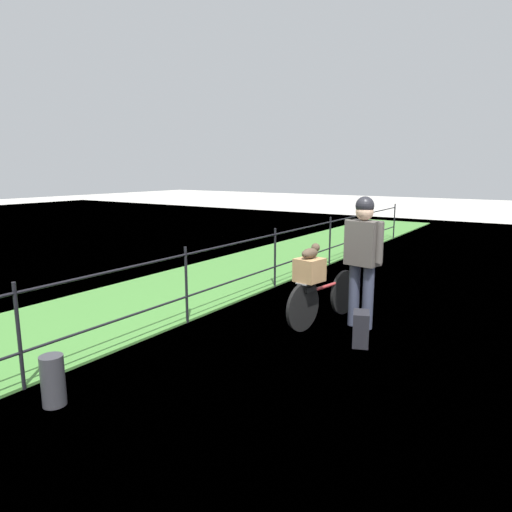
{
  "coord_description": "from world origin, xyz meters",
  "views": [
    {
      "loc": [
        -4.35,
        -1.87,
        2.01
      ],
      "look_at": [
        0.52,
        1.35,
        0.9
      ],
      "focal_mm": 32.13,
      "sensor_mm": 36.0,
      "label": 1
    }
  ],
  "objects_px": {
    "cyclist_person": "(363,251)",
    "terrier_dog": "(311,252)",
    "mooring_bollard": "(53,381)",
    "wooden_crate": "(309,270)",
    "bicycle_main": "(324,298)",
    "backpack_on_paving": "(361,329)"
  },
  "relations": [
    {
      "from": "backpack_on_paving",
      "to": "wooden_crate",
      "type": "bearing_deg",
      "value": 55.8
    },
    {
      "from": "wooden_crate",
      "to": "cyclist_person",
      "type": "bearing_deg",
      "value": -50.86
    },
    {
      "from": "backpack_on_paving",
      "to": "mooring_bollard",
      "type": "xyz_separation_m",
      "value": [
        -2.77,
        1.71,
        0.03
      ]
    },
    {
      "from": "wooden_crate",
      "to": "terrier_dog",
      "type": "bearing_deg",
      "value": -9.35
    },
    {
      "from": "mooring_bollard",
      "to": "terrier_dog",
      "type": "bearing_deg",
      "value": -17.67
    },
    {
      "from": "backpack_on_paving",
      "to": "mooring_bollard",
      "type": "distance_m",
      "value": 3.26
    },
    {
      "from": "wooden_crate",
      "to": "backpack_on_paving",
      "type": "xyz_separation_m",
      "value": [
        -0.18,
        -0.76,
        -0.57
      ]
    },
    {
      "from": "cyclist_person",
      "to": "terrier_dog",
      "type": "bearing_deg",
      "value": 127.71
    },
    {
      "from": "terrier_dog",
      "to": "mooring_bollard",
      "type": "xyz_separation_m",
      "value": [
        -2.98,
        0.95,
        -0.77
      ]
    },
    {
      "from": "bicycle_main",
      "to": "cyclist_person",
      "type": "relative_size",
      "value": 0.93
    },
    {
      "from": "bicycle_main",
      "to": "terrier_dog",
      "type": "bearing_deg",
      "value": 170.65
    },
    {
      "from": "bicycle_main",
      "to": "mooring_bollard",
      "type": "distance_m",
      "value": 3.44
    },
    {
      "from": "terrier_dog",
      "to": "wooden_crate",
      "type": "bearing_deg",
      "value": 170.65
    },
    {
      "from": "terrier_dog",
      "to": "cyclist_person",
      "type": "distance_m",
      "value": 0.66
    },
    {
      "from": "terrier_dog",
      "to": "mooring_bollard",
      "type": "height_order",
      "value": "terrier_dog"
    },
    {
      "from": "cyclist_person",
      "to": "mooring_bollard",
      "type": "height_order",
      "value": "cyclist_person"
    },
    {
      "from": "wooden_crate",
      "to": "cyclist_person",
      "type": "relative_size",
      "value": 0.19
    },
    {
      "from": "terrier_dog",
      "to": "cyclist_person",
      "type": "height_order",
      "value": "cyclist_person"
    },
    {
      "from": "bicycle_main",
      "to": "backpack_on_paving",
      "type": "xyz_separation_m",
      "value": [
        -0.51,
        -0.71,
        -0.13
      ]
    },
    {
      "from": "bicycle_main",
      "to": "backpack_on_paving",
      "type": "bearing_deg",
      "value": -125.97
    },
    {
      "from": "terrier_dog",
      "to": "cyclist_person",
      "type": "relative_size",
      "value": 0.19
    },
    {
      "from": "cyclist_person",
      "to": "backpack_on_paving",
      "type": "distance_m",
      "value": 1.03
    }
  ]
}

